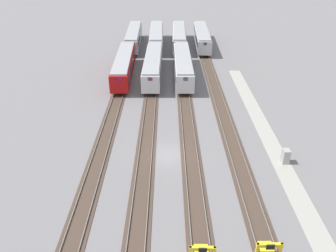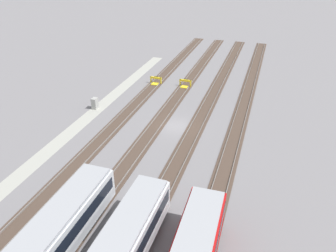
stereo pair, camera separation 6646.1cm
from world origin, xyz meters
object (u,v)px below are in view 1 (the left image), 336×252
Objects in this scene: subway_car_front_row_leftmost at (124,65)px; bumper_stop_nearest_track at (268,247)px; subway_car_front_row_rightmost at (156,37)px; subway_car_front_row_centre at (153,65)px; subway_car_back_row_leftmost at (134,37)px; subway_car_front_row_left_inner at (179,37)px; subway_car_front_row_right_inner at (183,65)px; electrical_cabinet at (286,156)px; subway_car_back_row_centre at (202,37)px; bumper_stop_near_inner_track at (202,250)px.

subway_car_front_row_leftmost is 40.13m from bumper_stop_nearest_track.
subway_car_front_row_centre is at bearing 179.93° from subway_car_front_row_rightmost.
subway_car_front_row_rightmost and subway_car_back_row_leftmost have the same top height.
subway_car_front_row_rightmost is 5.07m from subway_car_back_row_leftmost.
subway_car_front_row_left_inner is at bearing 5.14° from bumper_stop_nearest_track.
subway_car_front_row_centre is 1.00× the size of subway_car_front_row_rightmost.
electrical_cabinet is (-25.52, -9.96, -1.24)m from subway_car_front_row_right_inner.
subway_car_back_row_centre is at bearing 0.01° from bumper_stop_nearest_track.
electrical_cabinet is at bearing -155.65° from subway_car_back_row_leftmost.
subway_car_front_row_right_inner is 19.67m from subway_car_front_row_rightmost.
subway_car_front_row_rightmost is at bearing 15.04° from subway_car_front_row_right_inner.
subway_car_front_row_right_inner is at bearing -164.96° from subway_car_front_row_rightmost.
subway_car_front_row_rightmost is at bearing 18.69° from electrical_cabinet.
subway_car_front_row_left_inner is at bearing 12.64° from electrical_cabinet.
subway_car_front_row_right_inner is 1.00× the size of subway_car_back_row_centre.
subway_car_front_row_right_inner is 11.25× the size of electrical_cabinet.
subway_car_back_row_leftmost and subway_car_back_row_centre have the same top height.
subway_car_back_row_leftmost is 11.29× the size of electrical_cabinet.
subway_car_front_row_leftmost is 1.00× the size of subway_car_front_row_rightmost.
bumper_stop_near_inner_track is (-56.12, 5.05, -1.53)m from subway_car_back_row_centre.
subway_car_back_row_leftmost is at bearing 28.22° from subway_car_front_row_right_inner.
bumper_stop_nearest_track is at bearing -174.86° from subway_car_front_row_left_inner.
subway_car_back_row_leftmost is 57.31m from bumper_stop_near_inner_track.
subway_car_front_row_leftmost is 38.79m from bumper_stop_near_inner_track.
bumper_stop_nearest_track is 1.00× the size of bumper_stop_near_inner_track.
bumper_stop_nearest_track is at bearing 156.91° from electrical_cabinet.
subway_car_back_row_centre is (-0.29, -10.10, 0.00)m from subway_car_front_row_rightmost.
subway_car_front_row_right_inner is 1.00× the size of subway_car_front_row_rightmost.
subway_car_back_row_leftmost is (18.97, 10.18, 0.00)m from subway_car_front_row_right_inner.
subway_car_back_row_centre is at bearing -90.99° from subway_car_back_row_leftmost.
subway_car_back_row_leftmost is at bearing 90.89° from subway_car_front_row_left_inner.
subway_car_front_row_right_inner and subway_car_back_row_centre have the same top height.
subway_car_back_row_leftmost is 15.18m from subway_car_back_row_centre.
subway_car_back_row_centre is (18.71, -15.15, 0.00)m from subway_car_front_row_leftmost.
electrical_cabinet is at bearing -141.76° from subway_car_front_row_leftmost.
bumper_stop_nearest_track is (-56.09, -15.18, -1.53)m from subway_car_back_row_leftmost.
subway_car_front_row_leftmost reaches higher than bumper_stop_nearest_track.
electrical_cabinet reaches higher than bumper_stop_nearest_track.
subway_car_back_row_leftmost is at bearing 15.15° from bumper_stop_nearest_track.
subway_car_front_row_left_inner is (19.12, -10.10, 0.00)m from subway_car_front_row_leftmost.
subway_car_front_row_centre is (-0.00, -5.03, 0.00)m from subway_car_front_row_leftmost.
subway_car_front_row_left_inner reaches higher than bumper_stop_nearest_track.
bumper_stop_near_inner_track is (-56.38, -10.12, -1.53)m from subway_car_back_row_leftmost.
bumper_stop_nearest_track is at bearing -172.32° from subway_car_front_row_right_inner.
bumper_stop_near_inner_track is at bearing -180.00° from subway_car_front_row_left_inner.
subway_car_front_row_leftmost is at bearing 15.11° from bumper_stop_near_inner_track.
subway_car_front_row_rightmost is 1.00× the size of subway_car_back_row_leftmost.
electrical_cabinet is (-44.51, -15.06, -1.24)m from subway_car_front_row_rightmost.
subway_car_back_row_centre reaches higher than electrical_cabinet.
subway_car_back_row_centre is 9.02× the size of bumper_stop_nearest_track.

